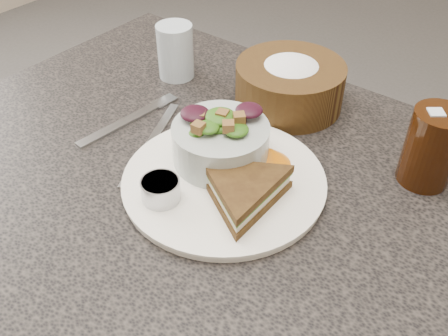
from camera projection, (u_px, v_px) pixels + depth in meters
dining_table at (226, 330)px, 0.94m from camera, size 1.00×0.70×0.75m
dinner_plate at (224, 181)px, 0.69m from camera, size 0.28×0.28×0.01m
sandwich at (243, 190)px, 0.64m from camera, size 0.20×0.20×0.04m
salad_bowl at (221, 137)px, 0.69m from camera, size 0.17×0.17×0.08m
dressing_ramekin at (161, 190)px, 0.65m from camera, size 0.06×0.06×0.03m
orange_wedge at (270, 156)px, 0.70m from camera, size 0.09×0.09×0.03m
fork at (124, 122)px, 0.81m from camera, size 0.03×0.18×0.00m
knife at (151, 143)px, 0.77m from camera, size 0.10×0.20×0.00m
bread_basket at (290, 78)px, 0.82m from camera, size 0.21×0.21×0.10m
cola_glass at (433, 144)px, 0.67m from camera, size 0.09×0.09×0.12m
water_glass at (175, 51)px, 0.89m from camera, size 0.08×0.08×0.10m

